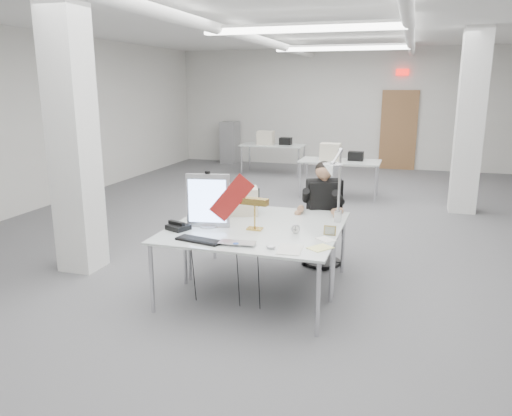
% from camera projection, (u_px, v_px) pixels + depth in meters
% --- Properties ---
extents(room_shell, '(10.04, 14.04, 3.24)m').
position_uv_depth(room_shell, '(304.00, 124.00, 7.21)').
color(room_shell, '#545456').
rests_on(room_shell, ground).
extents(desk_main, '(1.80, 0.90, 0.02)m').
position_uv_depth(desk_main, '(243.00, 239.00, 5.01)').
color(desk_main, silver).
rests_on(desk_main, room_shell).
extents(desk_second, '(1.80, 0.90, 0.02)m').
position_uv_depth(desk_second, '(268.00, 217.00, 5.84)').
color(desk_second, silver).
rests_on(desk_second, room_shell).
extents(bg_desk_a, '(1.60, 0.80, 0.02)m').
position_uv_depth(bg_desk_a, '(340.00, 161.00, 10.05)').
color(bg_desk_a, silver).
rests_on(bg_desk_a, room_shell).
extents(bg_desk_b, '(1.60, 0.80, 0.02)m').
position_uv_depth(bg_desk_b, '(273.00, 145.00, 12.66)').
color(bg_desk_b, silver).
rests_on(bg_desk_b, room_shell).
extents(filing_cabinet, '(0.45, 0.55, 1.20)m').
position_uv_depth(filing_cabinet, '(230.00, 142.00, 14.53)').
color(filing_cabinet, gray).
rests_on(filing_cabinet, room_shell).
extents(office_chair, '(0.69, 0.69, 1.07)m').
position_uv_depth(office_chair, '(323.00, 224.00, 6.30)').
color(office_chair, black).
rests_on(office_chair, room_shell).
extents(seated_person, '(0.75, 0.82, 1.00)m').
position_uv_depth(seated_person, '(323.00, 197.00, 6.17)').
color(seated_person, black).
rests_on(seated_person, office_chair).
extents(monitor, '(0.47, 0.13, 0.58)m').
position_uv_depth(monitor, '(208.00, 201.00, 5.33)').
color(monitor, '#ADADB2').
rests_on(monitor, desk_main).
extents(pennant, '(0.47, 0.15, 0.52)m').
position_uv_depth(pennant, '(232.00, 198.00, 5.20)').
color(pennant, maroon).
rests_on(pennant, monitor).
extents(keyboard, '(0.49, 0.25, 0.02)m').
position_uv_depth(keyboard, '(199.00, 240.00, 4.89)').
color(keyboard, black).
rests_on(keyboard, desk_main).
extents(laptop, '(0.38, 0.27, 0.03)m').
position_uv_depth(laptop, '(236.00, 245.00, 4.73)').
color(laptop, '#B0B0B4').
rests_on(laptop, desk_main).
extents(mouse, '(0.09, 0.06, 0.04)m').
position_uv_depth(mouse, '(271.00, 247.00, 4.66)').
color(mouse, silver).
rests_on(mouse, desk_main).
extents(bankers_lamp, '(0.32, 0.16, 0.35)m').
position_uv_depth(bankers_lamp, '(255.00, 214.00, 5.25)').
color(bankers_lamp, gold).
rests_on(bankers_lamp, desk_main).
extents(desk_phone, '(0.27, 0.26, 0.05)m').
position_uv_depth(desk_phone, '(178.00, 227.00, 5.28)').
color(desk_phone, black).
rests_on(desk_phone, desk_main).
extents(picture_frame_left, '(0.15, 0.08, 0.11)m').
position_uv_depth(picture_frame_left, '(199.00, 218.00, 5.51)').
color(picture_frame_left, '#997042').
rests_on(picture_frame_left, desk_main).
extents(picture_frame_right, '(0.13, 0.03, 0.10)m').
position_uv_depth(picture_frame_right, '(330.00, 230.00, 5.08)').
color(picture_frame_right, '#9F8644').
rests_on(picture_frame_right, desk_main).
extents(desk_clock, '(0.09, 0.05, 0.09)m').
position_uv_depth(desk_clock, '(296.00, 229.00, 5.14)').
color(desk_clock, '#B4B4B9').
rests_on(desk_clock, desk_main).
extents(paper_stack_a, '(0.25, 0.33, 0.01)m').
position_uv_depth(paper_stack_a, '(290.00, 249.00, 4.64)').
color(paper_stack_a, silver).
rests_on(paper_stack_a, desk_main).
extents(paper_stack_b, '(0.26, 0.27, 0.01)m').
position_uv_depth(paper_stack_b, '(320.00, 248.00, 4.69)').
color(paper_stack_b, '#FCF996').
rests_on(paper_stack_b, desk_main).
extents(paper_stack_c, '(0.22, 0.22, 0.01)m').
position_uv_depth(paper_stack_c, '(326.00, 239.00, 4.94)').
color(paper_stack_c, white).
rests_on(paper_stack_c, desk_main).
extents(beige_monitor, '(0.43, 0.42, 0.32)m').
position_uv_depth(beige_monitor, '(243.00, 201.00, 5.89)').
color(beige_monitor, beige).
rests_on(beige_monitor, desk_second).
extents(architect_lamp, '(0.47, 0.72, 0.88)m').
position_uv_depth(architect_lamp, '(336.00, 187.00, 5.26)').
color(architect_lamp, '#AFAFB3').
rests_on(architect_lamp, desk_second).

